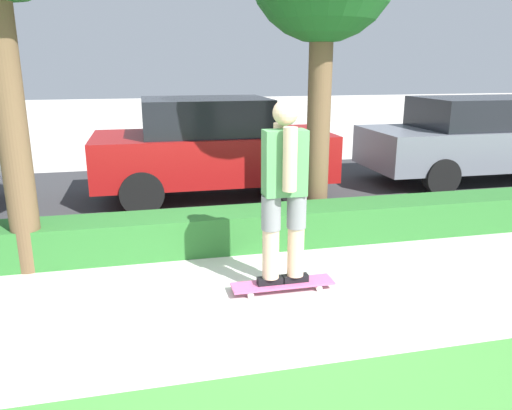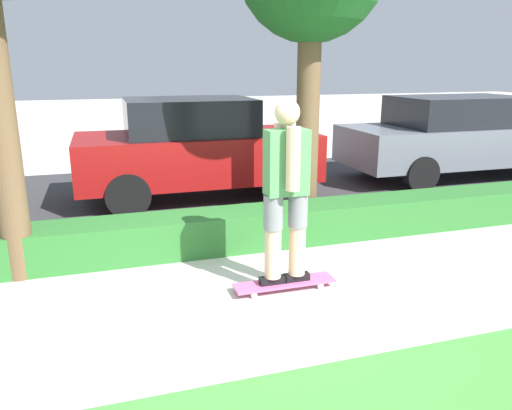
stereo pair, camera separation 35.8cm
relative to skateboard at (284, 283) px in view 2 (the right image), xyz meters
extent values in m
plane|color=beige|center=(-0.33, -0.30, -0.07)|extent=(60.00, 60.00, 0.00)
cube|color=#38383A|center=(-0.33, 3.90, -0.06)|extent=(17.86, 5.00, 0.01)
cube|color=#2D702D|center=(-0.33, 1.30, 0.16)|extent=(17.86, 0.60, 0.45)
cube|color=#DB5B93|center=(0.00, 0.00, 0.00)|extent=(1.01, 0.24, 0.02)
cylinder|color=silver|center=(0.34, -0.09, -0.04)|extent=(0.06, 0.04, 0.06)
cylinder|color=silver|center=(0.34, 0.09, -0.04)|extent=(0.06, 0.04, 0.06)
cylinder|color=silver|center=(-0.34, -0.09, -0.04)|extent=(0.06, 0.04, 0.06)
cylinder|color=silver|center=(-0.34, 0.09, -0.04)|extent=(0.06, 0.04, 0.06)
cube|color=black|center=(-0.12, 0.00, 0.05)|extent=(0.26, 0.09, 0.07)
cylinder|color=beige|center=(-0.12, 0.00, 0.49)|extent=(0.16, 0.16, 0.82)
cylinder|color=gray|center=(-0.12, 0.00, 0.74)|extent=(0.18, 0.18, 0.33)
cube|color=black|center=(0.12, 0.00, 0.05)|extent=(0.26, 0.09, 0.07)
cylinder|color=beige|center=(0.12, 0.00, 0.49)|extent=(0.16, 0.16, 0.82)
cylinder|color=gray|center=(0.12, 0.00, 0.74)|extent=(0.18, 0.18, 0.33)
cube|color=#519356|center=(0.00, 0.00, 1.21)|extent=(0.39, 0.21, 0.61)
cylinder|color=beige|center=(0.00, -0.16, 1.27)|extent=(0.13, 0.13, 0.57)
cylinder|color=beige|center=(0.00, 0.16, 1.27)|extent=(0.13, 0.13, 0.57)
sphere|color=beige|center=(0.00, 0.00, 1.66)|extent=(0.23, 0.23, 0.23)
cylinder|color=brown|center=(-2.53, 1.14, 1.55)|extent=(0.30, 0.30, 3.23)
cylinder|color=brown|center=(1.01, 1.88, 1.34)|extent=(0.30, 0.30, 2.81)
cube|color=maroon|center=(-0.12, 3.77, 0.63)|extent=(3.83, 1.77, 0.74)
cube|color=black|center=(-0.23, 3.77, 1.28)|extent=(2.00, 1.55, 0.57)
cylinder|color=black|center=(1.07, 2.96, 0.26)|extent=(0.65, 0.21, 0.65)
cylinder|color=black|center=(1.07, 4.57, 0.26)|extent=(0.65, 0.21, 0.65)
cylinder|color=black|center=(-1.30, 2.96, 0.26)|extent=(0.65, 0.21, 0.65)
cylinder|color=black|center=(-1.30, 4.57, 0.26)|extent=(0.65, 0.21, 0.65)
cube|color=slate|center=(5.10, 3.80, 0.60)|extent=(4.69, 1.81, 0.70)
cube|color=black|center=(4.96, 3.80, 1.22)|extent=(2.45, 1.57, 0.55)
cylinder|color=black|center=(6.55, 4.61, 0.25)|extent=(0.63, 0.21, 0.63)
cylinder|color=black|center=(3.65, 2.99, 0.25)|extent=(0.63, 0.21, 0.63)
cylinder|color=black|center=(3.65, 4.61, 0.25)|extent=(0.63, 0.21, 0.63)
camera|label=1|loc=(-1.28, -4.32, 2.08)|focal=35.00mm
camera|label=2|loc=(-1.62, -4.23, 2.08)|focal=35.00mm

